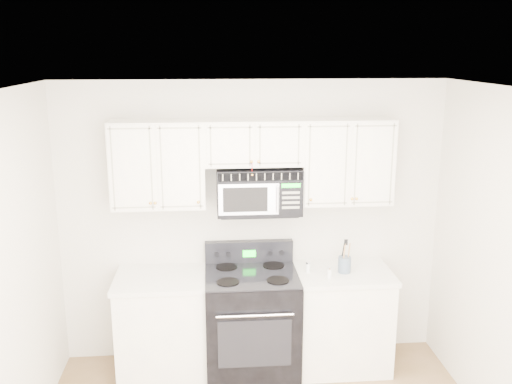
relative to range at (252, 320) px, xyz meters
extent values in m
cube|color=white|center=(0.03, -1.41, 2.12)|extent=(3.50, 3.50, 0.01)
cube|color=beige|center=(0.03, 0.34, 0.82)|extent=(3.50, 0.01, 2.60)
cube|color=white|center=(-0.77, 0.03, -0.04)|extent=(0.82, 0.63, 0.88)
cube|color=white|center=(-0.77, 0.03, 0.42)|extent=(0.86, 0.65, 0.04)
cube|color=black|center=(-0.77, 0.07, -0.43)|extent=(0.82, 0.55, 0.10)
cube|color=white|center=(0.83, 0.03, -0.04)|extent=(0.82, 0.63, 0.88)
cube|color=white|center=(0.83, 0.03, 0.42)|extent=(0.86, 0.65, 0.04)
cube|color=black|center=(0.83, 0.07, -0.43)|extent=(0.82, 0.55, 0.10)
cube|color=black|center=(0.00, -0.01, -0.02)|extent=(0.81, 0.70, 0.92)
cube|color=black|center=(0.00, -0.36, -0.03)|extent=(0.62, 0.01, 0.43)
cylinder|color=white|center=(0.00, -0.38, 0.24)|extent=(0.64, 0.02, 0.02)
cube|color=black|center=(0.00, -0.01, 0.44)|extent=(0.81, 0.70, 0.02)
cube|color=black|center=(0.00, 0.30, 0.54)|extent=(0.81, 0.08, 0.21)
cube|color=#06DA19|center=(0.00, 0.26, 0.54)|extent=(0.12, 0.00, 0.06)
cube|color=white|center=(-0.79, 0.18, 1.41)|extent=(0.80, 0.33, 0.75)
cube|color=white|center=(0.85, 0.18, 1.41)|extent=(0.80, 0.33, 0.75)
cube|color=white|center=(0.03, 0.18, 1.59)|extent=(0.84, 0.33, 0.39)
sphere|color=gold|center=(-0.81, -0.01, 1.12)|extent=(0.03, 0.03, 0.03)
sphere|color=gold|center=(-0.45, -0.01, 1.12)|extent=(0.03, 0.03, 0.03)
sphere|color=gold|center=(0.51, -0.01, 1.12)|extent=(0.03, 0.03, 0.03)
sphere|color=gold|center=(0.87, -0.01, 1.12)|extent=(0.03, 0.03, 0.03)
sphere|color=gold|center=(0.00, -0.01, 1.46)|extent=(0.03, 0.03, 0.03)
sphere|color=gold|center=(0.06, -0.01, 1.46)|extent=(0.03, 0.03, 0.03)
cylinder|color=red|center=(0.01, -0.01, 1.40)|extent=(0.00, 0.00, 0.11)
sphere|color=gold|center=(0.01, -0.01, 1.34)|extent=(0.03, 0.03, 0.03)
cube|color=black|center=(0.08, 0.16, 1.17)|extent=(0.74, 0.37, 0.41)
cube|color=#9B9684|center=(0.08, -0.02, 1.33)|extent=(0.72, 0.01, 0.07)
cube|color=silver|center=(-0.02, -0.03, 1.14)|extent=(0.51, 0.01, 0.27)
cube|color=black|center=(-0.05, -0.04, 1.14)|extent=(0.38, 0.01, 0.21)
cube|color=black|center=(0.33, -0.03, 1.14)|extent=(0.20, 0.01, 0.27)
cube|color=#06DA19|center=(0.33, -0.04, 1.25)|extent=(0.16, 0.00, 0.03)
cylinder|color=white|center=(0.22, -0.07, 1.14)|extent=(0.02, 0.02, 0.23)
cylinder|color=slate|center=(0.83, 0.00, 0.51)|extent=(0.11, 0.11, 0.14)
cylinder|color=#AB7A49|center=(0.86, 0.00, 0.58)|extent=(0.01, 0.01, 0.25)
cylinder|color=black|center=(0.82, 0.03, 0.59)|extent=(0.01, 0.01, 0.27)
cylinder|color=#AB7A49|center=(0.82, -0.02, 0.60)|extent=(0.01, 0.01, 0.29)
cylinder|color=silver|center=(0.51, 0.02, 0.48)|extent=(0.04, 0.04, 0.08)
cylinder|color=white|center=(0.51, 0.02, 0.53)|extent=(0.04, 0.04, 0.02)
cylinder|color=silver|center=(0.67, -0.12, 0.48)|extent=(0.04, 0.04, 0.09)
cylinder|color=white|center=(0.67, -0.12, 0.53)|extent=(0.04, 0.04, 0.02)
camera|label=1|loc=(-0.35, -4.67, 2.37)|focal=40.00mm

